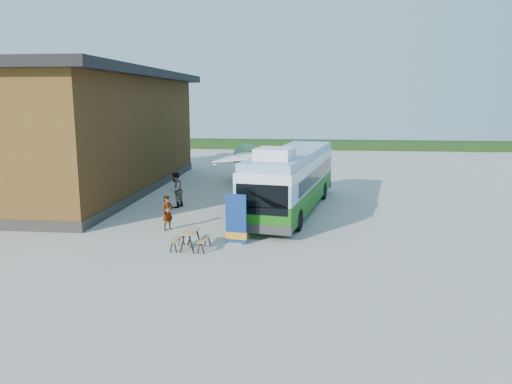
# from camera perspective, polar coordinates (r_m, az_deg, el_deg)

# --- Properties ---
(ground) EXTENTS (100.00, 100.00, 0.00)m
(ground) POSITION_cam_1_polar(r_m,az_deg,el_deg) (21.07, -3.05, -5.21)
(ground) COLOR #BCB7AD
(ground) RESTS_ON ground
(barn) EXTENTS (9.60, 21.20, 7.50)m
(barn) POSITION_cam_1_polar(r_m,az_deg,el_deg) (33.10, -18.53, 6.35)
(barn) COLOR brown
(barn) RESTS_ON ground
(hedge) EXTENTS (40.00, 3.00, 1.00)m
(hedge) POSITION_cam_1_polar(r_m,az_deg,el_deg) (58.42, 10.90, 5.30)
(hedge) COLOR #264419
(hedge) RESTS_ON ground
(bus) EXTENTS (4.48, 12.04, 3.62)m
(bus) POSITION_cam_1_polar(r_m,az_deg,el_deg) (25.70, 4.12, 1.61)
(bus) COLOR #1C7213
(bus) RESTS_ON ground
(awning) EXTENTS (3.38, 4.72, 0.53)m
(awning) POSITION_cam_1_polar(r_m,az_deg,el_deg) (26.02, -0.32, 3.75)
(awning) COLOR white
(awning) RESTS_ON ground
(banner) EXTENTS (0.88, 0.28, 2.03)m
(banner) POSITION_cam_1_polar(r_m,az_deg,el_deg) (19.97, -2.31, -3.63)
(banner) COLOR navy
(banner) RESTS_ON ground
(picnic_table) EXTENTS (1.38, 1.24, 0.75)m
(picnic_table) POSITION_cam_1_polar(r_m,az_deg,el_deg) (19.45, -7.49, -4.94)
(picnic_table) COLOR tan
(picnic_table) RESTS_ON ground
(person_a) EXTENTS (0.62, 0.67, 1.55)m
(person_a) POSITION_cam_1_polar(r_m,az_deg,el_deg) (22.42, -10.07, -2.36)
(person_a) COLOR #999999
(person_a) RESTS_ON ground
(person_b) EXTENTS (0.95, 1.09, 1.89)m
(person_b) POSITION_cam_1_polar(r_m,az_deg,el_deg) (26.93, -9.17, 0.22)
(person_b) COLOR #999999
(person_b) RESTS_ON ground
(slurry_tanker) EXTENTS (3.22, 6.76, 2.56)m
(slurry_tanker) POSITION_cam_1_polar(r_m,az_deg,el_deg) (34.26, -0.56, 3.47)
(slurry_tanker) COLOR #167924
(slurry_tanker) RESTS_ON ground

